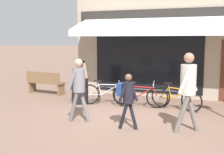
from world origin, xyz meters
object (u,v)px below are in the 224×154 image
(bicycle_orange, at_px, (175,98))
(park_bench, at_px, (45,82))
(pedestrian_second_adult, at_px, (188,84))
(litter_bin, at_px, (80,88))
(bicycle_red, at_px, (140,96))
(pedestrian_adult, at_px, (79,83))
(bicycle_silver, at_px, (106,93))
(pedestrian_child, at_px, (127,94))

(bicycle_orange, height_order, park_bench, park_bench)
(pedestrian_second_adult, relative_size, litter_bin, 1.76)
(park_bench, bearing_deg, bicycle_red, -4.86)
(pedestrian_adult, distance_m, litter_bin, 2.19)
(bicycle_silver, distance_m, pedestrian_child, 2.67)
(bicycle_orange, height_order, litter_bin, litter_bin)
(pedestrian_adult, bearing_deg, park_bench, 142.12)
(bicycle_silver, height_order, pedestrian_second_adult, pedestrian_second_adult)
(bicycle_silver, distance_m, pedestrian_second_adult, 3.45)
(pedestrian_second_adult, distance_m, park_bench, 6.29)
(bicycle_orange, relative_size, pedestrian_adult, 0.97)
(bicycle_red, bearing_deg, pedestrian_child, -91.78)
(pedestrian_adult, height_order, pedestrian_second_adult, pedestrian_second_adult)
(pedestrian_adult, height_order, litter_bin, pedestrian_adult)
(bicycle_orange, relative_size, pedestrian_child, 1.20)
(bicycle_silver, relative_size, pedestrian_adult, 1.02)
(bicycle_red, height_order, bicycle_orange, bicycle_red)
(pedestrian_adult, bearing_deg, pedestrian_second_adult, 9.20)
(litter_bin, bearing_deg, pedestrian_second_adult, -26.64)
(bicycle_silver, bearing_deg, bicycle_orange, -19.09)
(bicycle_orange, xyz_separation_m, pedestrian_adult, (-2.18, -2.11, 0.65))
(pedestrian_child, relative_size, park_bench, 0.81)
(pedestrian_adult, xyz_separation_m, pedestrian_child, (1.34, -0.17, -0.18))
(pedestrian_child, bearing_deg, pedestrian_adult, -175.82)
(bicycle_orange, bearing_deg, pedestrian_adult, -116.51)
(bicycle_red, distance_m, pedestrian_adult, 2.36)
(bicycle_silver, height_order, pedestrian_adult, pedestrian_adult)
(pedestrian_adult, relative_size, pedestrian_child, 1.24)
(bicycle_silver, xyz_separation_m, pedestrian_child, (1.39, -2.22, 0.47))
(bicycle_red, height_order, pedestrian_second_adult, pedestrian_second_adult)
(bicycle_silver, relative_size, bicycle_red, 0.98)
(bicycle_red, relative_size, pedestrian_adult, 1.04)
(bicycle_silver, xyz_separation_m, bicycle_red, (1.18, -0.08, 0.01))
(bicycle_red, height_order, litter_bin, litter_bin)
(bicycle_orange, bearing_deg, pedestrian_child, -90.82)
(pedestrian_second_adult, xyz_separation_m, litter_bin, (-3.62, 1.82, -0.60))
(bicycle_silver, bearing_deg, bicycle_red, -24.38)
(bicycle_red, bearing_deg, bicycle_silver, 168.75)
(pedestrian_adult, relative_size, pedestrian_second_adult, 0.90)
(litter_bin, bearing_deg, bicycle_red, 1.36)
(bicycle_orange, distance_m, litter_bin, 3.12)
(bicycle_silver, distance_m, pedestrian_adult, 2.15)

